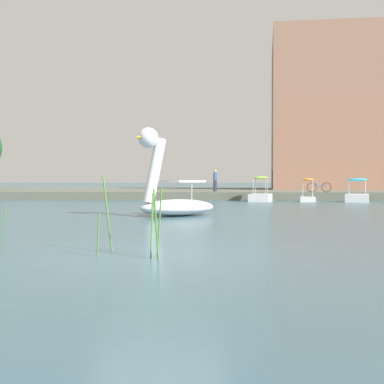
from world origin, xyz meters
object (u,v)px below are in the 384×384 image
swan_boat (172,195)px  parked_van (298,179)px  pedal_boat_cyan (357,195)px  bicycle_parked (319,187)px  person_on_path (215,180)px  tree_broadleaf_left (294,145)px  pedal_boat_lime (260,194)px  pedal_boat_orange (308,194)px

swan_boat → parked_van: swan_boat is taller
pedal_boat_cyan → bicycle_parked: pedal_boat_cyan is taller
pedal_boat_cyan → person_on_path: (-9.48, 4.25, 1.02)m
swan_boat → person_on_path: swan_boat is taller
parked_van → pedal_boat_cyan: bearing=-80.6°
swan_boat → person_on_path: (0.84, 18.67, 0.62)m
tree_broadleaf_left → parked_van: bearing=-78.5°
pedal_boat_lime → pedal_boat_orange: 3.09m
person_on_path → pedal_boat_cyan: bearing=-24.2°
swan_boat → pedal_boat_lime: swan_boat is taller
pedal_boat_cyan → tree_broadleaf_left: 15.98m
pedal_boat_orange → parked_van: 13.70m
pedal_boat_lime → pedal_boat_cyan: (6.25, -0.34, -0.04)m
pedal_boat_orange → tree_broadleaf_left: (0.61, 15.01, 4.22)m
tree_broadleaf_left → bicycle_parked: 12.98m
pedal_boat_orange → bicycle_parked: bearing=66.6°
pedal_boat_cyan → tree_broadleaf_left: tree_broadleaf_left is taller
pedal_boat_orange → tree_broadleaf_left: 15.61m
pedal_boat_orange → tree_broadleaf_left: bearing=87.7°
pedal_boat_lime → person_on_path: size_ratio=1.53×
pedal_boat_cyan → bicycle_parked: size_ratio=1.54×
pedal_boat_lime → bicycle_parked: pedal_boat_lime is taller
pedal_boat_cyan → parked_van: size_ratio=0.54×
swan_boat → bicycle_parked: size_ratio=2.12×
tree_broadleaf_left → parked_van: size_ratio=1.35×
pedal_boat_orange → tree_broadleaf_left: tree_broadleaf_left is taller
pedal_boat_orange → pedal_boat_cyan: (3.17, -0.17, -0.06)m
pedal_boat_orange → pedal_boat_cyan: 3.17m
swan_boat → person_on_path: 18.70m
bicycle_parked → parked_van: bearing=91.3°
person_on_path → parked_van: 11.96m
swan_boat → parked_van: 29.35m
pedal_boat_orange → bicycle_parked: (1.13, 2.62, 0.43)m
pedal_boat_lime → tree_broadleaf_left: (3.69, 14.84, 4.25)m
swan_boat → pedal_boat_cyan: size_ratio=1.37×
tree_broadleaf_left → person_on_path: tree_broadleaf_left is taller
swan_boat → pedal_boat_orange: (7.15, 14.59, -0.33)m
pedal_boat_cyan → person_on_path: 10.44m
pedal_boat_lime → bicycle_parked: bearing=30.1°
pedal_boat_lime → tree_broadleaf_left: size_ratio=0.38×
pedal_boat_orange → tree_broadleaf_left: size_ratio=0.29×
parked_van → tree_broadleaf_left: bearing=101.5°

